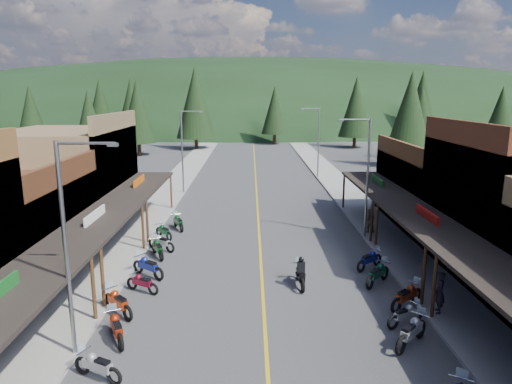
{
  "coord_description": "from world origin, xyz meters",
  "views": [
    {
      "loc": [
        -0.57,
        -21.33,
        9.53
      ],
      "look_at": [
        -0.22,
        8.83,
        3.0
      ],
      "focal_mm": 32.0,
      "sensor_mm": 36.0,
      "label": 1
    }
  ],
  "objects_px": {
    "shop_west_3": "(69,178)",
    "bike_east_8": "(378,273)",
    "pine_3": "(275,110)",
    "pine_4": "(356,107)",
    "bike_west_10": "(161,241)",
    "bike_east_7": "(407,295)",
    "pine_5": "(422,101)",
    "bike_east_6": "(405,314)",
    "bike_west_6": "(118,301)",
    "pine_1": "(131,105)",
    "pine_2": "(195,103)",
    "pine_11": "(410,112)",
    "bike_west_11": "(164,231)",
    "bike_west_5": "(116,327)",
    "pedestrian_east_b": "(369,221)",
    "bike_west_7": "(142,282)",
    "pine_7": "(100,105)",
    "pine_0": "(31,111)",
    "streetlight_3": "(317,139)",
    "pine_10": "(137,112)",
    "pine_9": "(421,116)",
    "bike_west_12": "(178,221)",
    "pine_6": "(501,110)",
    "pedestrian_east_a": "(440,293)",
    "bike_west_9": "(158,247)",
    "streetlight_0": "(69,241)",
    "bike_west_4": "(97,365)",
    "bike_east_5": "(412,330)",
    "pine_8": "(89,121)",
    "streetlight_2": "(366,173)",
    "streetlight_1": "(184,148)",
    "rider_on_bike": "(300,274)",
    "bike_west_8": "(148,265)"
  },
  "relations": [
    {
      "from": "pine_9",
      "to": "pine_10",
      "type": "distance_m",
      "value": 42.3
    },
    {
      "from": "bike_west_10",
      "to": "bike_east_7",
      "type": "distance_m",
      "value": 14.85
    },
    {
      "from": "pine_10",
      "to": "bike_east_7",
      "type": "relative_size",
      "value": 5.13
    },
    {
      "from": "bike_west_5",
      "to": "pine_5",
      "type": "bearing_deg",
      "value": 35.69
    },
    {
      "from": "pine_7",
      "to": "bike_west_5",
      "type": "relative_size",
      "value": 5.73
    },
    {
      "from": "pine_8",
      "to": "rider_on_bike",
      "type": "relative_size",
      "value": 4.55
    },
    {
      "from": "pine_1",
      "to": "pine_2",
      "type": "bearing_deg",
      "value": -40.6
    },
    {
      "from": "pine_5",
      "to": "bike_west_5",
      "type": "xyz_separation_m",
      "value": [
        -39.84,
        -77.0,
        -7.37
      ]
    },
    {
      "from": "bike_west_10",
      "to": "streetlight_0",
      "type": "bearing_deg",
      "value": -149.8
    },
    {
      "from": "bike_east_7",
      "to": "pine_0",
      "type": "bearing_deg",
      "value": 177.14
    },
    {
      "from": "bike_east_5",
      "to": "pedestrian_east_a",
      "type": "relative_size",
      "value": 1.25
    },
    {
      "from": "pine_5",
      "to": "bike_east_6",
      "type": "relative_size",
      "value": 7.37
    },
    {
      "from": "pine_10",
      "to": "pine_3",
      "type": "bearing_deg",
      "value": 36.03
    },
    {
      "from": "pine_11",
      "to": "bike_west_11",
      "type": "bearing_deg",
      "value": -131.32
    },
    {
      "from": "bike_east_8",
      "to": "pedestrian_east_b",
      "type": "height_order",
      "value": "pedestrian_east_b"
    },
    {
      "from": "streetlight_2",
      "to": "bike_west_7",
      "type": "relative_size",
      "value": 4.18
    },
    {
      "from": "streetlight_3",
      "to": "bike_west_7",
      "type": "distance_m",
      "value": 33.31
    },
    {
      "from": "bike_west_7",
      "to": "bike_west_10",
      "type": "xyz_separation_m",
      "value": [
        -0.23,
        6.07,
        0.05
      ]
    },
    {
      "from": "pine_6",
      "to": "bike_east_7",
      "type": "xyz_separation_m",
      "value": [
        -39.54,
        -66.33,
        -5.84
      ]
    },
    {
      "from": "pine_9",
      "to": "bike_west_5",
      "type": "distance_m",
      "value": 58.51
    },
    {
      "from": "bike_west_10",
      "to": "pine_7",
      "type": "bearing_deg",
      "value": 54.55
    },
    {
      "from": "bike_east_7",
      "to": "pine_10",
      "type": "bearing_deg",
      "value": 166.36
    },
    {
      "from": "pine_5",
      "to": "pedestrian_east_a",
      "type": "relative_size",
      "value": 7.58
    },
    {
      "from": "pine_4",
      "to": "pine_5",
      "type": "xyz_separation_m",
      "value": [
        16.0,
        12.0,
        0.75
      ]
    },
    {
      "from": "bike_west_6",
      "to": "pine_4",
      "type": "bearing_deg",
      "value": 24.61
    },
    {
      "from": "pine_0",
      "to": "bike_west_7",
      "type": "bearing_deg",
      "value": -61.37
    },
    {
      "from": "pine_8",
      "to": "bike_east_6",
      "type": "distance_m",
      "value": 52.29
    },
    {
      "from": "pine_1",
      "to": "bike_west_11",
      "type": "distance_m",
      "value": 64.82
    },
    {
      "from": "pine_0",
      "to": "bike_east_5",
      "type": "relative_size",
      "value": 4.77
    },
    {
      "from": "pine_9",
      "to": "bike_west_10",
      "type": "bearing_deg",
      "value": -127.37
    },
    {
      "from": "streetlight_0",
      "to": "pine_5",
      "type": "relative_size",
      "value": 0.57
    },
    {
      "from": "pine_7",
      "to": "bike_east_5",
      "type": "distance_m",
      "value": 89.97
    },
    {
      "from": "pine_0",
      "to": "streetlight_3",
      "type": "bearing_deg",
      "value": -34.28
    },
    {
      "from": "pine_2",
      "to": "pedestrian_east_b",
      "type": "bearing_deg",
      "value": -70.32
    },
    {
      "from": "bike_east_8",
      "to": "bike_west_12",
      "type": "bearing_deg",
      "value": -177.63
    },
    {
      "from": "pedestrian_east_b",
      "to": "pine_2",
      "type": "bearing_deg",
      "value": -65.7
    },
    {
      "from": "pine_10",
      "to": "bike_east_8",
      "type": "xyz_separation_m",
      "value": [
        23.86,
        -49.69,
        -6.15
      ]
    },
    {
      "from": "streetlight_3",
      "to": "bike_west_9",
      "type": "relative_size",
      "value": 3.78
    },
    {
      "from": "bike_west_5",
      "to": "bike_east_8",
      "type": "relative_size",
      "value": 0.98
    },
    {
      "from": "pine_3",
      "to": "pine_4",
      "type": "distance_m",
      "value": 15.25
    },
    {
      "from": "pine_1",
      "to": "pine_10",
      "type": "height_order",
      "value": "pine_1"
    },
    {
      "from": "shop_west_3",
      "to": "bike_east_8",
      "type": "xyz_separation_m",
      "value": [
        19.64,
        -10.99,
        -2.88
      ]
    },
    {
      "from": "bike_west_9",
      "to": "bike_west_11",
      "type": "xyz_separation_m",
      "value": [
        -0.3,
        3.55,
        -0.05
      ]
    },
    {
      "from": "bike_west_4",
      "to": "pine_10",
      "type": "bearing_deg",
      "value": 38.18
    },
    {
      "from": "pine_2",
      "to": "bike_east_6",
      "type": "height_order",
      "value": "pine_2"
    },
    {
      "from": "streetlight_1",
      "to": "rider_on_bike",
      "type": "xyz_separation_m",
      "value": [
        8.87,
        -21.86,
        -3.8
      ]
    },
    {
      "from": "bike_west_10",
      "to": "bike_west_11",
      "type": "relative_size",
      "value": 1.07
    },
    {
      "from": "bike_west_10",
      "to": "bike_east_8",
      "type": "bearing_deg",
      "value": -79.42
    },
    {
      "from": "bike_west_8",
      "to": "shop_west_3",
      "type": "bearing_deg",
      "value": 75.57
    },
    {
      "from": "pine_5",
      "to": "bike_west_7",
      "type": "relative_size",
      "value": 7.31
    }
  ]
}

